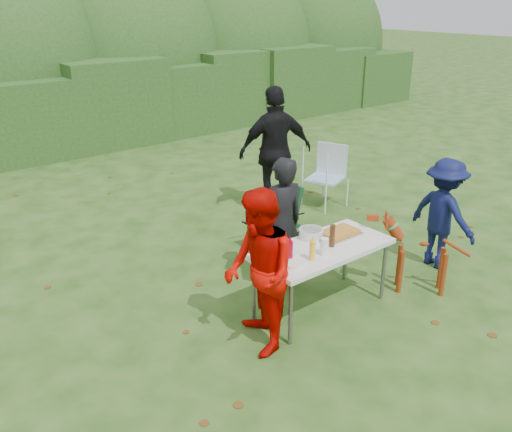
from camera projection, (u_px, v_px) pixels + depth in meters
ground at (302, 326)px, 5.53m from camera, size 80.00×80.00×0.00m
hedge_row at (35, 115)px, 11.00m from camera, size 22.00×1.40×1.70m
shrub_backdrop at (6, 69)px, 11.87m from camera, size 20.00×2.60×3.20m
folding_table at (322, 251)px, 5.58m from camera, size 1.50×0.70×0.74m
person_cook at (281, 224)px, 6.02m from camera, size 0.60×0.44×1.54m
person_red_jacket at (259, 273)px, 4.93m from camera, size 0.86×0.95×1.59m
person_black_puffy at (276, 151)px, 8.10m from camera, size 1.22×0.83×1.93m
child at (443, 214)px, 6.54m from camera, size 0.56×0.92×1.37m
dog at (423, 255)px, 6.04m from camera, size 0.91×0.94×0.89m
camping_chair at (274, 219)px, 6.94m from camera, size 0.68×0.68×0.94m
lawn_chair at (325, 176)px, 8.52m from camera, size 0.74×0.74×0.97m
food_tray at (339, 234)px, 5.82m from camera, size 0.45×0.30×0.02m
focaccia_bread at (339, 232)px, 5.81m from camera, size 0.40×0.26×0.04m
mustard_bottle at (312, 251)px, 5.25m from camera, size 0.06×0.06×0.20m
ketchup_bottle at (290, 252)px, 5.20m from camera, size 0.06×0.06×0.22m
beer_bottle at (332, 236)px, 5.52m from camera, size 0.06×0.06×0.24m
paper_towel_roll at (278, 245)px, 5.30m from camera, size 0.12×0.12×0.26m
cup_stack at (324, 247)px, 5.35m from camera, size 0.08×0.08×0.18m
pasta_bowl at (311, 234)px, 5.74m from camera, size 0.26×0.26×0.10m
plate_stack at (291, 263)px, 5.17m from camera, size 0.24×0.24×0.05m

